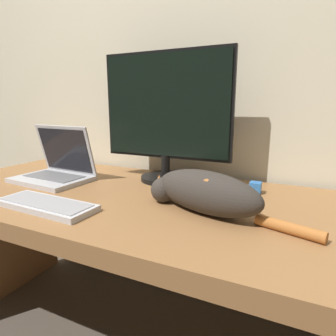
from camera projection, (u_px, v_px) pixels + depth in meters
wall_back at (176, 55)px, 1.38m from camera, size 6.40×0.06×2.60m
desk at (130, 225)px, 1.13m from camera, size 1.79×0.80×0.72m
monitor at (166, 115)px, 1.24m from camera, size 0.60×0.23×0.57m
laptop at (56, 170)px, 1.30m from camera, size 0.35×0.26×0.25m
external_keyboard at (46, 205)px, 0.95m from camera, size 0.37×0.15×0.02m
cat at (204, 191)px, 0.90m from camera, size 0.56×0.24×0.14m
small_toy at (255, 188)px, 1.11m from camera, size 0.04×0.04×0.04m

